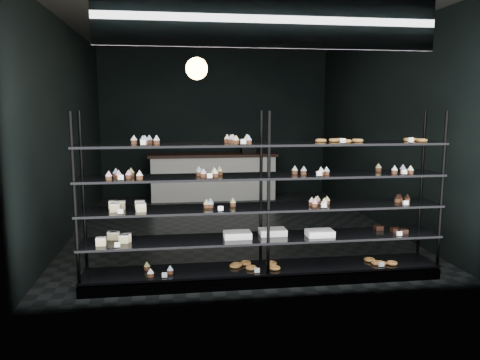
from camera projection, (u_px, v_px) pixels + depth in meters
The scene contains 5 objects.
room at pixel (232, 130), 7.45m from camera, with size 5.01×6.01×3.20m.
display_shelf at pixel (262, 227), 5.20m from camera, with size 4.00×0.50×1.91m.
signage at pixel (270, 21), 4.41m from camera, with size 3.30×0.05×0.50m.
pendant_lamp at pixel (197, 68), 6.10m from camera, with size 0.29×0.29×0.87m.
service_counter at pixel (214, 176), 10.05m from camera, with size 2.72×0.65×1.23m.
Camera 1 is at (-0.93, -7.43, 1.93)m, focal length 35.00 mm.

